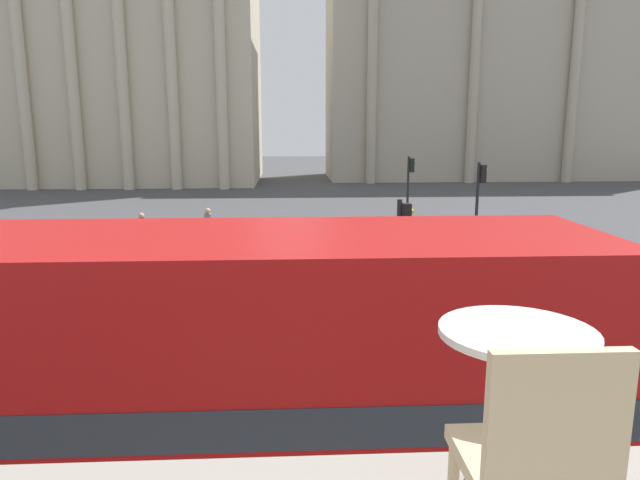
{
  "coord_description": "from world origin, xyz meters",
  "views": [
    {
      "loc": [
        0.3,
        -2.38,
        5.27
      ],
      "look_at": [
        1.24,
        15.59,
        1.66
      ],
      "focal_mm": 32.0,
      "sensor_mm": 36.0,
      "label": 1
    }
  ],
  "objects_px": {
    "traffic_light_mid": "(479,197)",
    "traffic_light_near": "(402,248)",
    "plaza_building_right": "(503,64)",
    "pedestrian_black": "(142,231)",
    "double_decker_bus": "(155,384)",
    "plaza_building_left": "(123,51)",
    "cafe_chair_0": "(535,460)",
    "traffic_light_far": "(410,182)",
    "cafe_dining_table": "(514,377)",
    "pedestrian_grey": "(208,226)"
  },
  "relations": [
    {
      "from": "cafe_dining_table",
      "to": "traffic_light_far",
      "type": "distance_m",
      "value": 27.4
    },
    {
      "from": "traffic_light_far",
      "to": "pedestrian_grey",
      "type": "bearing_deg",
      "value": -155.21
    },
    {
      "from": "cafe_chair_0",
      "to": "pedestrian_grey",
      "type": "xyz_separation_m",
      "value": [
        -4.28,
        22.91,
        -3.24
      ]
    },
    {
      "from": "cafe_chair_0",
      "to": "plaza_building_right",
      "type": "relative_size",
      "value": 0.03
    },
    {
      "from": "pedestrian_black",
      "to": "traffic_light_mid",
      "type": "bearing_deg",
      "value": -110.87
    },
    {
      "from": "plaza_building_left",
      "to": "plaza_building_right",
      "type": "xyz_separation_m",
      "value": [
        37.24,
        2.02,
        -0.8
      ]
    },
    {
      "from": "cafe_chair_0",
      "to": "traffic_light_near",
      "type": "xyz_separation_m",
      "value": [
        2.0,
        12.08,
        -1.97
      ]
    },
    {
      "from": "double_decker_bus",
      "to": "pedestrian_black",
      "type": "distance_m",
      "value": 17.38
    },
    {
      "from": "traffic_light_mid",
      "to": "traffic_light_far",
      "type": "distance_m",
      "value": 7.19
    },
    {
      "from": "traffic_light_near",
      "to": "traffic_light_mid",
      "type": "height_order",
      "value": "traffic_light_mid"
    },
    {
      "from": "plaza_building_right",
      "to": "pedestrian_black",
      "type": "bearing_deg",
      "value": -127.64
    },
    {
      "from": "cafe_dining_table",
      "to": "plaza_building_right",
      "type": "height_order",
      "value": "plaza_building_right"
    },
    {
      "from": "pedestrian_black",
      "to": "double_decker_bus",
      "type": "bearing_deg",
      "value": 179.62
    },
    {
      "from": "cafe_dining_table",
      "to": "plaza_building_left",
      "type": "distance_m",
      "value": 57.9
    },
    {
      "from": "cafe_chair_0",
      "to": "plaza_building_right",
      "type": "distance_m",
      "value": 61.59
    },
    {
      "from": "double_decker_bus",
      "to": "traffic_light_mid",
      "type": "relative_size",
      "value": 2.7
    },
    {
      "from": "double_decker_bus",
      "to": "traffic_light_near",
      "type": "relative_size",
      "value": 2.98
    },
    {
      "from": "cafe_chair_0",
      "to": "pedestrian_black",
      "type": "height_order",
      "value": "cafe_chair_0"
    },
    {
      "from": "plaza_building_left",
      "to": "traffic_light_mid",
      "type": "bearing_deg",
      "value": -56.83
    },
    {
      "from": "traffic_light_mid",
      "to": "pedestrian_black",
      "type": "xyz_separation_m",
      "value": [
        -13.41,
        1.34,
        -1.48
      ]
    },
    {
      "from": "double_decker_bus",
      "to": "traffic_light_mid",
      "type": "height_order",
      "value": "double_decker_bus"
    },
    {
      "from": "traffic_light_mid",
      "to": "traffic_light_near",
      "type": "bearing_deg",
      "value": -119.52
    },
    {
      "from": "cafe_chair_0",
      "to": "traffic_light_far",
      "type": "xyz_separation_m",
      "value": [
        5.37,
        27.37,
        -1.83
      ]
    },
    {
      "from": "double_decker_bus",
      "to": "plaza_building_left",
      "type": "relative_size",
      "value": 0.41
    },
    {
      "from": "double_decker_bus",
      "to": "cafe_dining_table",
      "type": "bearing_deg",
      "value": -55.28
    },
    {
      "from": "double_decker_bus",
      "to": "traffic_light_near",
      "type": "bearing_deg",
      "value": 63.85
    },
    {
      "from": "pedestrian_black",
      "to": "cafe_chair_0",
      "type": "bearing_deg",
      "value": -177.79
    },
    {
      "from": "cafe_dining_table",
      "to": "traffic_light_far",
      "type": "height_order",
      "value": "cafe_dining_table"
    },
    {
      "from": "traffic_light_far",
      "to": "double_decker_bus",
      "type": "bearing_deg",
      "value": -108.93
    },
    {
      "from": "traffic_light_near",
      "to": "pedestrian_grey",
      "type": "xyz_separation_m",
      "value": [
        -6.28,
        10.83,
        -1.26
      ]
    },
    {
      "from": "plaza_building_right",
      "to": "plaza_building_left",
      "type": "bearing_deg",
      "value": -176.89
    },
    {
      "from": "plaza_building_right",
      "to": "traffic_light_mid",
      "type": "xyz_separation_m",
      "value": [
        -14.25,
        -37.21,
        -8.87
      ]
    },
    {
      "from": "plaza_building_right",
      "to": "traffic_light_mid",
      "type": "distance_m",
      "value": 40.82
    },
    {
      "from": "cafe_chair_0",
      "to": "traffic_light_mid",
      "type": "xyz_separation_m",
      "value": [
        6.65,
        20.29,
        -1.75
      ]
    },
    {
      "from": "plaza_building_left",
      "to": "double_decker_bus",
      "type": "bearing_deg",
      "value": -74.53
    },
    {
      "from": "plaza_building_left",
      "to": "traffic_light_far",
      "type": "xyz_separation_m",
      "value": [
        21.72,
        -28.1,
        -9.75
      ]
    },
    {
      "from": "double_decker_bus",
      "to": "plaza_building_right",
      "type": "height_order",
      "value": "plaza_building_right"
    },
    {
      "from": "traffic_light_mid",
      "to": "plaza_building_left",
      "type": "bearing_deg",
      "value": 123.17
    },
    {
      "from": "cafe_chair_0",
      "to": "pedestrian_black",
      "type": "distance_m",
      "value": 22.9
    },
    {
      "from": "cafe_chair_0",
      "to": "pedestrian_grey",
      "type": "relative_size",
      "value": 0.5
    },
    {
      "from": "traffic_light_near",
      "to": "pedestrian_grey",
      "type": "distance_m",
      "value": 12.58
    },
    {
      "from": "plaza_building_left",
      "to": "traffic_light_mid",
      "type": "distance_m",
      "value": 43.13
    },
    {
      "from": "cafe_dining_table",
      "to": "plaza_building_left",
      "type": "relative_size",
      "value": 0.03
    },
    {
      "from": "plaza_building_right",
      "to": "cafe_chair_0",
      "type": "bearing_deg",
      "value": -109.97
    },
    {
      "from": "traffic_light_mid",
      "to": "pedestrian_grey",
      "type": "height_order",
      "value": "traffic_light_mid"
    },
    {
      "from": "plaza_building_left",
      "to": "traffic_light_mid",
      "type": "xyz_separation_m",
      "value": [
        22.99,
        -35.18,
        -9.67
      ]
    },
    {
      "from": "traffic_light_mid",
      "to": "pedestrian_black",
      "type": "relative_size",
      "value": 2.13
    },
    {
      "from": "pedestrian_black",
      "to": "traffic_light_near",
      "type": "bearing_deg",
      "value": -152.62
    },
    {
      "from": "cafe_chair_0",
      "to": "pedestrian_black",
      "type": "relative_size",
      "value": 0.5
    },
    {
      "from": "plaza_building_left",
      "to": "pedestrian_black",
      "type": "xyz_separation_m",
      "value": [
        9.58,
        -33.84,
        -11.15
      ]
    }
  ]
}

